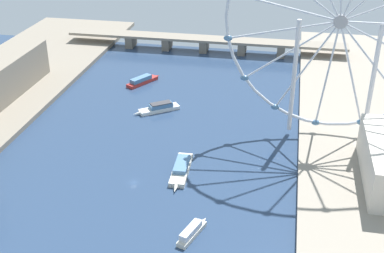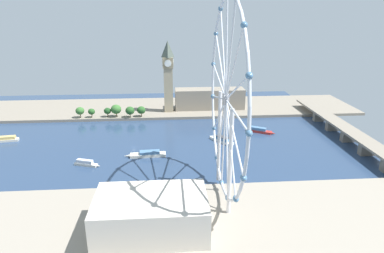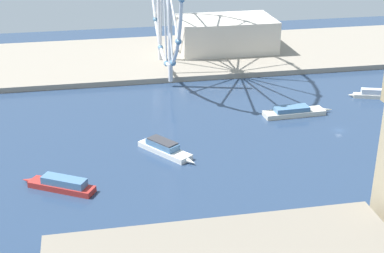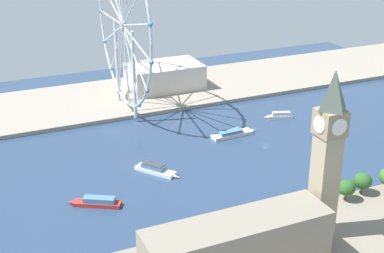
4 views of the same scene
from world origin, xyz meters
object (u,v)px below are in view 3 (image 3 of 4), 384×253
riverside_hall (226,34)px  tour_boat_4 (61,184)px  tour_boat_2 (372,94)px  tour_boat_0 (295,112)px  tour_boat_3 (165,148)px

riverside_hall → tour_boat_4: riverside_hall is taller
tour_boat_2 → tour_boat_4: 169.29m
tour_boat_2 → tour_boat_4: size_ratio=0.78×
tour_boat_0 → tour_boat_4: size_ratio=1.26×
tour_boat_2 → riverside_hall: bearing=-40.3°
riverside_hall → tour_boat_3: size_ratio=2.22×
tour_boat_2 → tour_boat_4: (-66.10, 155.86, 0.06)m
tour_boat_0 → tour_boat_2: tour_boat_2 is taller
tour_boat_0 → tour_boat_3: bearing=-159.5°
tour_boat_0 → tour_boat_3: tour_boat_3 is taller
tour_boat_0 → tour_boat_3: (-28.58, 66.86, 0.25)m
tour_boat_0 → tour_boat_2: size_ratio=1.61×
riverside_hall → tour_boat_0: 107.28m
riverside_hall → tour_boat_3: (-135.00, 59.39, -10.96)m
tour_boat_2 → tour_boat_3: tour_boat_3 is taller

